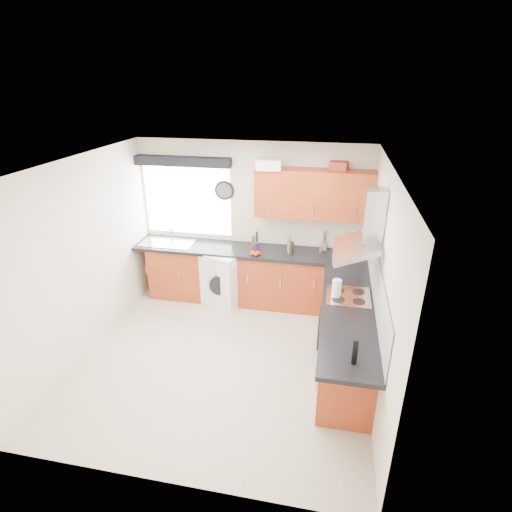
% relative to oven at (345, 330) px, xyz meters
% --- Properties ---
extents(ground_plane, '(3.60, 3.60, 0.00)m').
position_rel_oven_xyz_m(ground_plane, '(-1.50, -0.30, -0.42)').
color(ground_plane, beige).
extents(ceiling, '(3.60, 3.60, 0.02)m').
position_rel_oven_xyz_m(ceiling, '(-1.50, -0.30, 2.08)').
color(ceiling, white).
rests_on(ceiling, wall_back).
extents(wall_back, '(3.60, 0.02, 2.50)m').
position_rel_oven_xyz_m(wall_back, '(-1.50, 1.50, 0.82)').
color(wall_back, silver).
rests_on(wall_back, ground_plane).
extents(wall_front, '(3.60, 0.02, 2.50)m').
position_rel_oven_xyz_m(wall_front, '(-1.50, -2.10, 0.82)').
color(wall_front, silver).
rests_on(wall_front, ground_plane).
extents(wall_left, '(0.02, 3.60, 2.50)m').
position_rel_oven_xyz_m(wall_left, '(-3.30, -0.30, 0.82)').
color(wall_left, silver).
rests_on(wall_left, ground_plane).
extents(wall_right, '(0.02, 3.60, 2.50)m').
position_rel_oven_xyz_m(wall_right, '(0.30, -0.30, 0.82)').
color(wall_right, silver).
rests_on(wall_right, ground_plane).
extents(window, '(1.40, 0.02, 1.10)m').
position_rel_oven_xyz_m(window, '(-2.55, 1.49, 1.12)').
color(window, white).
rests_on(window, wall_back).
extents(window_blind, '(1.50, 0.18, 0.14)m').
position_rel_oven_xyz_m(window_blind, '(-2.55, 1.40, 1.76)').
color(window_blind, black).
rests_on(window_blind, wall_back).
extents(splashback, '(0.01, 3.00, 0.54)m').
position_rel_oven_xyz_m(splashback, '(0.29, 0.00, 0.75)').
color(splashback, white).
rests_on(splashback, wall_right).
extents(base_cab_back, '(3.00, 0.58, 0.86)m').
position_rel_oven_xyz_m(base_cab_back, '(-1.60, 1.21, 0.01)').
color(base_cab_back, maroon).
rests_on(base_cab_back, ground_plane).
extents(base_cab_corner, '(0.60, 0.60, 0.86)m').
position_rel_oven_xyz_m(base_cab_corner, '(0.00, 1.20, 0.01)').
color(base_cab_corner, maroon).
rests_on(base_cab_corner, ground_plane).
extents(base_cab_right, '(0.58, 2.10, 0.86)m').
position_rel_oven_xyz_m(base_cab_right, '(0.01, -0.15, 0.01)').
color(base_cab_right, maroon).
rests_on(base_cab_right, ground_plane).
extents(worktop_back, '(3.60, 0.62, 0.05)m').
position_rel_oven_xyz_m(worktop_back, '(-1.50, 1.20, 0.46)').
color(worktop_back, black).
rests_on(worktop_back, base_cab_back).
extents(worktop_right, '(0.62, 2.42, 0.05)m').
position_rel_oven_xyz_m(worktop_right, '(0.00, -0.30, 0.46)').
color(worktop_right, black).
rests_on(worktop_right, base_cab_right).
extents(sink, '(0.84, 0.46, 0.10)m').
position_rel_oven_xyz_m(sink, '(-2.83, 1.20, 0.52)').
color(sink, '#AFAFAF').
rests_on(sink, worktop_back).
extents(oven, '(0.56, 0.58, 0.85)m').
position_rel_oven_xyz_m(oven, '(0.00, 0.00, 0.00)').
color(oven, black).
rests_on(oven, ground_plane).
extents(hob_plate, '(0.52, 0.52, 0.01)m').
position_rel_oven_xyz_m(hob_plate, '(0.00, 0.00, 0.49)').
color(hob_plate, '#AFAFAF').
rests_on(hob_plate, worktop_right).
extents(extractor_hood, '(0.52, 0.78, 0.66)m').
position_rel_oven_xyz_m(extractor_hood, '(0.10, -0.00, 1.34)').
color(extractor_hood, '#AFAFAF').
rests_on(extractor_hood, wall_right).
extents(upper_cabinets, '(1.70, 0.35, 0.70)m').
position_rel_oven_xyz_m(upper_cabinets, '(-0.55, 1.32, 1.38)').
color(upper_cabinets, maroon).
rests_on(upper_cabinets, wall_back).
extents(washing_machine, '(0.76, 0.75, 0.88)m').
position_rel_oven_xyz_m(washing_machine, '(-1.87, 1.10, 0.01)').
color(washing_machine, white).
rests_on(washing_machine, ground_plane).
extents(wall_clock, '(0.31, 0.04, 0.31)m').
position_rel_oven_xyz_m(wall_clock, '(-1.93, 1.46, 1.32)').
color(wall_clock, black).
rests_on(wall_clock, wall_back).
extents(casserole, '(0.37, 0.28, 0.14)m').
position_rel_oven_xyz_m(casserole, '(-1.20, 1.22, 1.80)').
color(casserole, white).
rests_on(casserole, upper_cabinets).
extents(storage_box, '(0.28, 0.25, 0.11)m').
position_rel_oven_xyz_m(storage_box, '(-0.23, 1.42, 1.78)').
color(storage_box, '#A33822').
rests_on(storage_box, upper_cabinets).
extents(utensil_pot, '(0.11, 0.11, 0.13)m').
position_rel_oven_xyz_m(utensil_pot, '(-0.35, 1.40, 0.55)').
color(utensil_pot, gray).
rests_on(utensil_pot, worktop_back).
extents(kitchen_roll, '(0.13, 0.13, 0.24)m').
position_rel_oven_xyz_m(kitchen_roll, '(-0.15, -0.05, 0.60)').
color(kitchen_roll, white).
rests_on(kitchen_roll, worktop_right).
extents(tomato_cluster, '(0.17, 0.17, 0.06)m').
position_rel_oven_xyz_m(tomato_cluster, '(-1.35, 1.00, 0.52)').
color(tomato_cluster, red).
rests_on(tomato_cluster, worktop_back).
extents(jar_0, '(0.04, 0.04, 0.10)m').
position_rel_oven_xyz_m(jar_0, '(-0.40, 1.30, 0.54)').
color(jar_0, brown).
rests_on(jar_0, worktop_back).
extents(jar_1, '(0.06, 0.06, 0.20)m').
position_rel_oven_xyz_m(jar_1, '(-0.83, 1.15, 0.58)').
color(jar_1, black).
rests_on(jar_1, worktop_back).
extents(jar_2, '(0.05, 0.05, 0.25)m').
position_rel_oven_xyz_m(jar_2, '(-0.88, 1.25, 0.61)').
color(jar_2, olive).
rests_on(jar_2, worktop_back).
extents(jar_3, '(0.04, 0.04, 0.12)m').
position_rel_oven_xyz_m(jar_3, '(-0.83, 1.32, 0.55)').
color(jar_3, '#501C1D').
rests_on(jar_3, worktop_back).
extents(jar_4, '(0.07, 0.07, 0.15)m').
position_rel_oven_xyz_m(jar_4, '(-0.85, 1.17, 0.56)').
color(jar_4, olive).
rests_on(jar_4, worktop_back).
extents(jar_5, '(0.07, 0.07, 0.17)m').
position_rel_oven_xyz_m(jar_5, '(-1.34, 1.06, 0.57)').
color(jar_5, '#1C1445').
rests_on(jar_5, worktop_back).
extents(jar_6, '(0.04, 0.04, 0.23)m').
position_rel_oven_xyz_m(jar_6, '(-1.40, 1.37, 0.60)').
color(jar_6, '#173412').
rests_on(jar_6, worktop_back).
extents(jar_7, '(0.05, 0.05, 0.18)m').
position_rel_oven_xyz_m(jar_7, '(-1.44, 1.32, 0.57)').
color(jar_7, brown).
rests_on(jar_7, worktop_back).
extents(jar_8, '(0.04, 0.04, 0.13)m').
position_rel_oven_xyz_m(jar_8, '(-1.35, 1.16, 0.55)').
color(jar_8, black).
rests_on(jar_8, worktop_back).
extents(bottle_0, '(0.05, 0.05, 0.26)m').
position_rel_oven_xyz_m(bottle_0, '(0.03, -1.25, 0.61)').
color(bottle_0, black).
rests_on(bottle_0, worktop_right).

